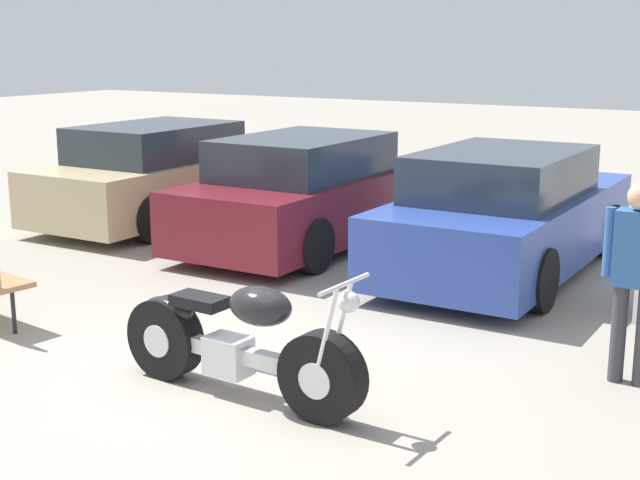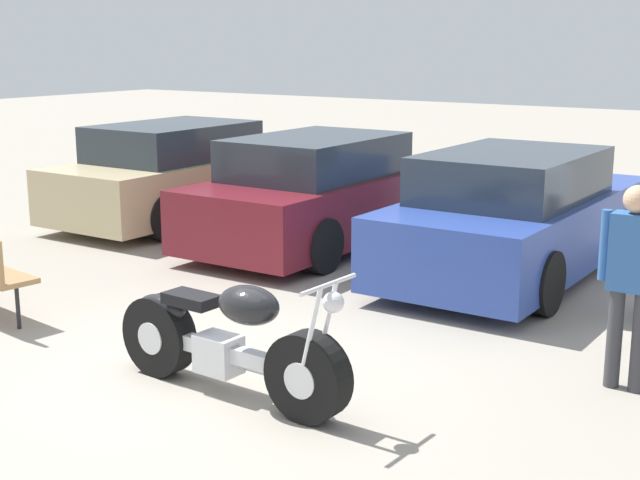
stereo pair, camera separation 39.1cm
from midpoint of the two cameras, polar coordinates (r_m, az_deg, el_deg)
ground_plane at (r=7.30m, az=-6.92°, el=-8.85°), size 60.00×60.00×0.00m
motorcycle at (r=6.82m, az=-4.32°, el=-6.54°), size 2.19×0.62×1.06m
parked_car_champagne at (r=13.60m, az=-7.90°, el=4.21°), size 1.87×4.44×1.45m
parked_car_maroon at (r=11.78m, az=1.25°, el=3.01°), size 1.87×4.44×1.45m
parked_car_blue at (r=10.50m, az=13.53°, el=1.45°), size 1.87×4.44×1.45m
person_standing at (r=7.23m, az=20.83°, el=-1.87°), size 0.52×0.22×1.61m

